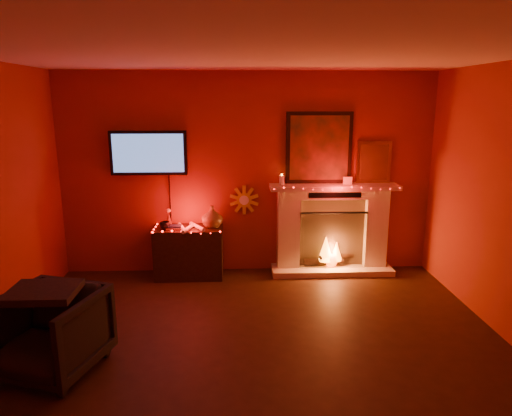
{
  "coord_description": "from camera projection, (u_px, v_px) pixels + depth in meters",
  "views": [
    {
      "loc": [
        -0.15,
        -3.58,
        2.32
      ],
      "look_at": [
        0.08,
        1.7,
        1.07
      ],
      "focal_mm": 32.0,
      "sensor_mm": 36.0,
      "label": 1
    }
  ],
  "objects": [
    {
      "name": "fireplace",
      "position": [
        332.0,
        220.0,
        6.22
      ],
      "size": [
        1.72,
        0.4,
        2.18
      ],
      "color": "beige",
      "rests_on": "floor"
    },
    {
      "name": "sunburst_clock",
      "position": [
        244.0,
        200.0,
        6.2
      ],
      "size": [
        0.4,
        0.03,
        0.4
      ],
      "color": "gold",
      "rests_on": "room"
    },
    {
      "name": "room",
      "position": [
        256.0,
        223.0,
        3.71
      ],
      "size": [
        5.0,
        5.0,
        5.0
      ],
      "color": "black",
      "rests_on": "ground"
    },
    {
      "name": "armchair",
      "position": [
        50.0,
        332.0,
        3.93
      ],
      "size": [
        1.0,
        1.01,
        0.74
      ],
      "primitive_type": "imported",
      "rotation": [
        0.0,
        0.0,
        -0.31
      ],
      "color": "black",
      "rests_on": "floor"
    },
    {
      "name": "console_table",
      "position": [
        190.0,
        249.0,
        6.09
      ],
      "size": [
        0.9,
        0.53,
        0.97
      ],
      "color": "black",
      "rests_on": "floor"
    },
    {
      "name": "tv",
      "position": [
        149.0,
        153.0,
        5.97
      ],
      "size": [
        1.0,
        0.07,
        1.24
      ],
      "color": "black",
      "rests_on": "room"
    }
  ]
}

